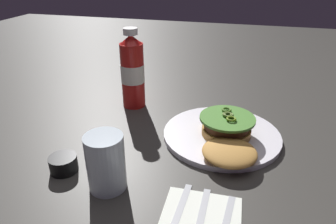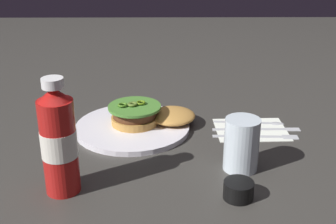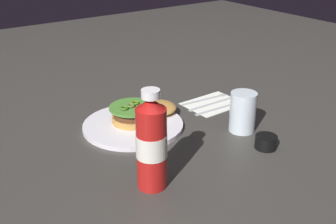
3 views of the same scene
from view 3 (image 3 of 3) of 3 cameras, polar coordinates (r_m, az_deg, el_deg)
The scene contains 10 objects.
ground_plane at distance 1.13m, azimuth 2.11°, elevation -2.92°, with size 3.00×3.00×0.00m, color #383631.
dinner_plate at distance 1.16m, azimuth -4.76°, elevation -1.81°, with size 0.28×0.28×0.01m, color white.
burger_sandwich at distance 1.18m, azimuth -3.57°, elevation 0.07°, with size 0.21×0.14×0.05m.
ketchup_bottle at distance 0.86m, azimuth -2.25°, elevation -4.30°, with size 0.07×0.07×0.22m.
water_glass at distance 1.14m, azimuth 10.11°, elevation 0.01°, with size 0.07×0.07×0.11m, color silver.
condiment_cup at distance 1.08m, azimuth 13.15°, elevation -3.98°, with size 0.06×0.06×0.03m, color black.
napkin at distance 1.31m, azimuth 6.12°, elevation 1.16°, with size 0.17×0.13×0.00m, color white.
fork_utensil at distance 1.30m, azimuth 7.96°, elevation 0.93°, with size 0.20×0.02×0.00m.
butter_knife at distance 1.33m, azimuth 6.99°, elevation 1.55°, with size 0.21×0.02×0.00m.
spoon_utensil at distance 1.35m, azimuth 5.95°, elevation 2.05°, with size 0.18×0.03×0.00m.
Camera 3 is at (-0.61, -0.79, 0.52)m, focal length 44.90 mm.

